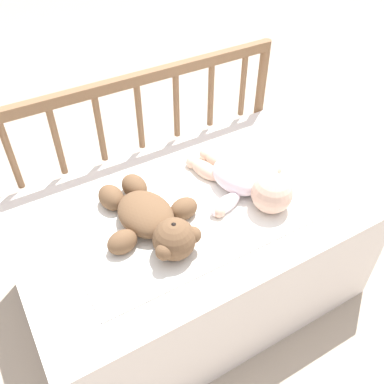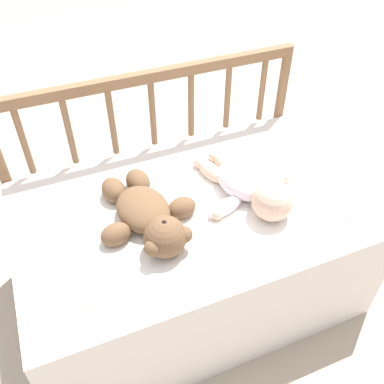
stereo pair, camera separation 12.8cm
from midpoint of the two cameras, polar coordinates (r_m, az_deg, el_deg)
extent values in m
plane|color=tan|center=(1.65, -2.25, -12.69)|extent=(12.00, 12.00, 0.00)
cube|color=white|center=(1.48, -2.47, -7.97)|extent=(1.08, 0.68, 0.43)
cylinder|color=brown|center=(1.57, -26.42, -2.46)|extent=(0.04, 0.04, 0.71)
cylinder|color=brown|center=(1.83, 6.63, 9.08)|extent=(0.04, 0.04, 0.71)
cube|color=brown|center=(1.44, -10.12, 14.48)|extent=(1.05, 0.03, 0.04)
cylinder|color=brown|center=(1.45, -25.39, 4.25)|extent=(0.02, 0.02, 0.25)
cylinder|color=brown|center=(1.46, -20.00, 6.17)|extent=(0.02, 0.02, 0.25)
cylinder|color=brown|center=(1.48, -14.66, 8.01)|extent=(0.02, 0.02, 0.25)
cylinder|color=brown|center=(1.51, -9.47, 9.72)|extent=(0.02, 0.02, 0.25)
cylinder|color=brown|center=(1.56, -4.50, 11.26)|extent=(0.02, 0.02, 0.25)
cylinder|color=brown|center=(1.61, 0.19, 12.64)|extent=(0.02, 0.02, 0.25)
cylinder|color=brown|center=(1.68, 4.58, 13.83)|extent=(0.02, 0.02, 0.25)
cube|color=white|center=(1.33, -2.39, -1.67)|extent=(0.81, 0.49, 0.01)
ellipsoid|color=brown|center=(1.26, -9.13, -3.02)|extent=(0.17, 0.21, 0.08)
sphere|color=brown|center=(1.16, -5.58, -6.44)|extent=(0.12, 0.12, 0.12)
sphere|color=tan|center=(1.13, -5.69, -5.36)|extent=(0.05, 0.05, 0.05)
sphere|color=black|center=(1.12, -5.76, -4.64)|extent=(0.02, 0.02, 0.02)
sphere|color=brown|center=(1.16, -3.06, -5.89)|extent=(0.05, 0.05, 0.05)
sphere|color=brown|center=(1.13, -7.01, -8.06)|extent=(0.05, 0.05, 0.05)
ellipsoid|color=brown|center=(1.27, -3.99, -2.38)|extent=(0.10, 0.08, 0.07)
ellipsoid|color=brown|center=(1.21, -12.31, -6.68)|extent=(0.10, 0.08, 0.07)
ellipsoid|color=brown|center=(1.36, -10.39, 0.60)|extent=(0.08, 0.11, 0.07)
ellipsoid|color=brown|center=(1.33, -13.43, -0.85)|extent=(0.08, 0.11, 0.07)
ellipsoid|color=white|center=(1.36, 3.41, 1.99)|extent=(0.17, 0.21, 0.09)
sphere|color=beige|center=(1.29, 7.84, -0.29)|extent=(0.13, 0.13, 0.13)
ellipsoid|color=white|center=(1.41, 7.51, 2.31)|extent=(0.13, 0.08, 0.05)
ellipsoid|color=white|center=(1.30, 1.70, -1.76)|extent=(0.13, 0.08, 0.05)
sphere|color=beige|center=(1.43, 8.65, 2.86)|extent=(0.04, 0.04, 0.04)
sphere|color=beige|center=(1.27, 0.73, -2.71)|extent=(0.04, 0.04, 0.04)
ellipsoid|color=beige|center=(1.45, 1.05, 3.98)|extent=(0.08, 0.13, 0.05)
ellipsoid|color=beige|center=(1.41, -0.81, 2.83)|extent=(0.08, 0.13, 0.05)
sphere|color=beige|center=(1.48, -0.66, 4.97)|extent=(0.04, 0.04, 0.04)
sphere|color=beige|center=(1.45, -2.51, 3.87)|extent=(0.04, 0.04, 0.04)
camera|label=1|loc=(0.06, -92.87, -2.62)|focal=40.00mm
camera|label=2|loc=(0.06, 87.13, 2.62)|focal=40.00mm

